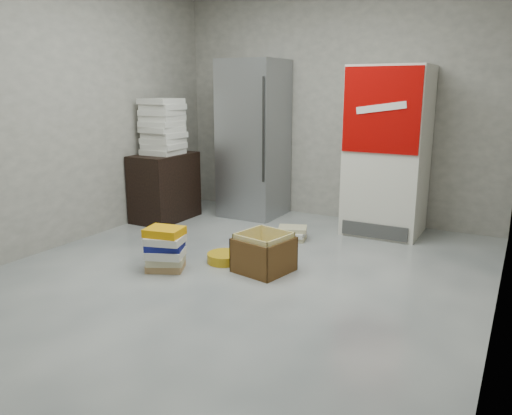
{
  "coord_description": "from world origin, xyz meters",
  "views": [
    {
      "loc": [
        2.08,
        -3.26,
        1.57
      ],
      "look_at": [
        -0.09,
        0.7,
        0.48
      ],
      "focal_mm": 35.0,
      "sensor_mm": 36.0,
      "label": 1
    }
  ],
  "objects": [
    {
      "name": "phonebook_stack_main",
      "position": [
        -0.61,
        0.0,
        0.19
      ],
      "size": [
        0.41,
        0.37,
        0.39
      ],
      "rotation": [
        0.0,
        0.0,
        0.33
      ],
      "color": "tan",
      "rests_on": "ground"
    },
    {
      "name": "supply_box_stack",
      "position": [
        -1.72,
        1.4,
        1.12
      ],
      "size": [
        0.43,
        0.45,
        0.65
      ],
      "color": "silver",
      "rests_on": "wood_shelf"
    },
    {
      "name": "ground",
      "position": [
        0.0,
        0.0,
        0.0
      ],
      "size": [
        5.0,
        5.0,
        0.0
      ],
      "primitive_type": "plane",
      "color": "#B9B9B5",
      "rests_on": "ground"
    },
    {
      "name": "cardboard_box",
      "position": [
        0.15,
        0.4,
        0.14
      ],
      "size": [
        0.5,
        0.5,
        0.35
      ],
      "rotation": [
        0.0,
        0.0,
        -0.2
      ],
      "color": "gold",
      "rests_on": "ground"
    },
    {
      "name": "room_shell",
      "position": [
        0.0,
        0.0,
        1.8
      ],
      "size": [
        4.04,
        5.04,
        2.82
      ],
      "color": "#A9A398",
      "rests_on": "ground"
    },
    {
      "name": "steel_fridge",
      "position": [
        -0.9,
        2.13,
        0.95
      ],
      "size": [
        0.7,
        0.72,
        1.9
      ],
      "color": "#9E9FA5",
      "rests_on": "ground"
    },
    {
      "name": "coke_cooler",
      "position": [
        0.75,
        2.12,
        0.9
      ],
      "size": [
        0.8,
        0.73,
        1.8
      ],
      "color": "silver",
      "rests_on": "ground"
    },
    {
      "name": "phonebook_stack_side",
      "position": [
        -0.02,
        1.37,
        0.07
      ],
      "size": [
        0.36,
        0.33,
        0.13
      ],
      "rotation": [
        0.0,
        0.0,
        0.28
      ],
      "color": "#BFB68B",
      "rests_on": "ground"
    },
    {
      "name": "wood_shelf",
      "position": [
        -1.73,
        1.4,
        0.4
      ],
      "size": [
        0.5,
        0.8,
        0.8
      ],
      "primitive_type": "cube",
      "color": "black",
      "rests_on": "ground"
    },
    {
      "name": "bucket_lid",
      "position": [
        -0.27,
        0.43,
        0.04
      ],
      "size": [
        0.34,
        0.34,
        0.09
      ],
      "primitive_type": "cylinder",
      "rotation": [
        0.0,
        0.0,
        0.05
      ],
      "color": "#BF9413",
      "rests_on": "ground"
    }
  ]
}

